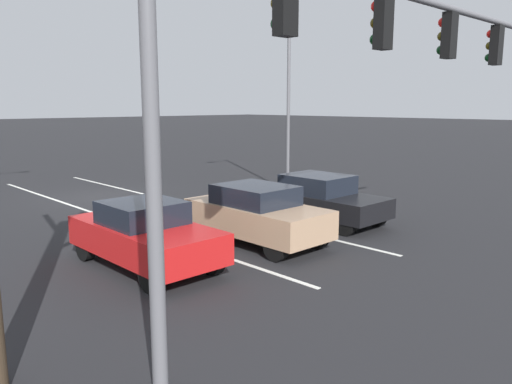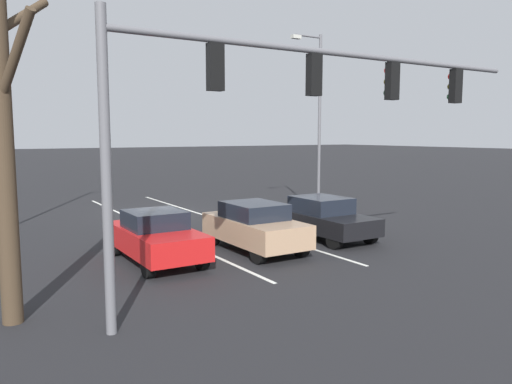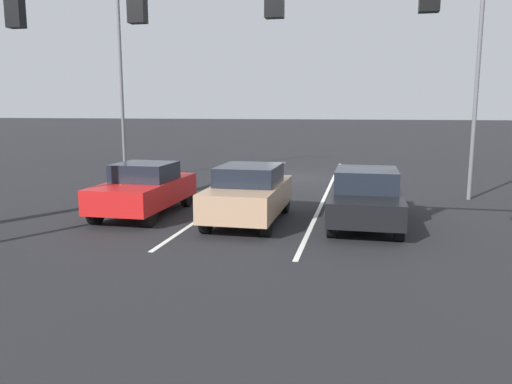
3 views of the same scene
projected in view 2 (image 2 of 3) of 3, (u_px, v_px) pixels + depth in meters
ground_plane at (157, 212)px, 24.27m from camera, size 240.00×240.00×0.00m
lane_stripe_left_divider at (218, 219)px, 22.27m from camera, size 0.12×18.72×0.01m
lane_stripe_center_divider at (149, 226)px, 20.59m from camera, size 0.12×18.72×0.01m
car_tan_midlane_front at (255, 226)px, 16.19m from camera, size 1.81×4.08×1.58m
car_red_rightlane_front at (156, 236)px, 14.76m from camera, size 1.81×4.09×1.53m
car_black_leftlane_front at (320, 217)px, 18.32m from camera, size 1.85×4.73×1.51m
traffic_signal_gantry at (294, 94)px, 11.23m from camera, size 11.88×0.37×6.10m
street_lamp_left_shoulder at (317, 113)px, 23.37m from camera, size 1.71×0.24×8.38m
bare_tree_near at (4, 142)px, 9.69m from camera, size 1.46×2.52×6.86m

